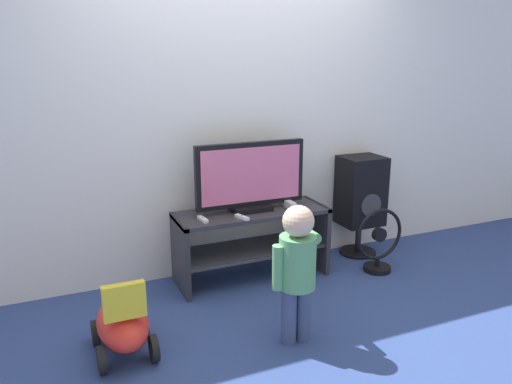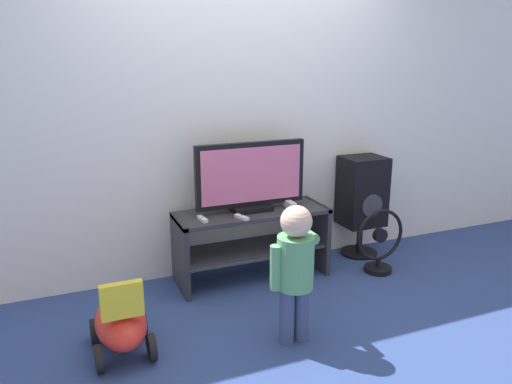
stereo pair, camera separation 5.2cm
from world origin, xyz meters
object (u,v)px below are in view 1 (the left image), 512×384
Objects in this scene: remote_primary at (203,219)px; speaker_tower at (361,193)px; child at (297,262)px; floor_fan at (379,243)px; television at (251,177)px; remote_secondary at (242,217)px; ride_on_toy at (123,324)px; game_console at (289,204)px.

remote_primary is 0.15× the size of speaker_tower.
child reaches higher than floor_fan.
speaker_tower is at bearing 3.82° from television.
remote_primary is 1.47m from speaker_tower.
remote_secondary is at bearing -14.39° from remote_primary.
floor_fan is at bearing 10.18° from ride_on_toy.
ride_on_toy is (-2.06, -0.37, -0.04)m from floor_fan.
television reaches higher than child.
remote_secondary is at bearing 92.84° from child.
remote_secondary is (-0.44, -0.12, -0.01)m from game_console.
game_console is 0.71m from remote_primary.
child is 1.64× the size of floor_fan.
speaker_tower is (1.15, 1.01, 0.04)m from child.
game_console is (0.30, -0.05, -0.23)m from television.
floor_fan is at bearing -20.61° from game_console.
speaker_tower is 1.59× the size of ride_on_toy.
floor_fan is (0.98, -0.31, -0.57)m from television.
child reaches higher than remote_primary.
game_console is 0.76m from speaker_tower.
ride_on_toy is at bearing -160.72° from speaker_tower.
ride_on_toy is at bearing -139.32° from remote_primary.
remote_primary is at bearing 165.61° from remote_secondary.
speaker_tower is at bearing 19.28° from ride_on_toy.
remote_primary is 0.90m from child.
television is at bearing 170.35° from game_console.
speaker_tower is 0.49m from floor_fan.
child is at bearing -87.16° from remote_secondary.
speaker_tower is (0.75, 0.12, -0.03)m from game_console.
television is 0.33m from remote_secondary.
television is 0.49m from remote_primary.
remote_primary is at bearing 40.68° from ride_on_toy.
ride_on_toy is at bearing -148.03° from television.
ride_on_toy is (-0.95, -0.51, -0.37)m from remote_secondary.
television is 1.42m from ride_on_toy.
remote_primary is at bearing 110.24° from child.
remote_secondary is 1.14m from ride_on_toy.
remote_secondary is 0.77m from child.
floor_fan is at bearing -8.57° from remote_primary.
game_console reaches higher than ride_on_toy.
game_console is 1.20× the size of remote_secondary.
remote_secondary is 0.25× the size of ride_on_toy.
child is at bearing -149.64° from floor_fan.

